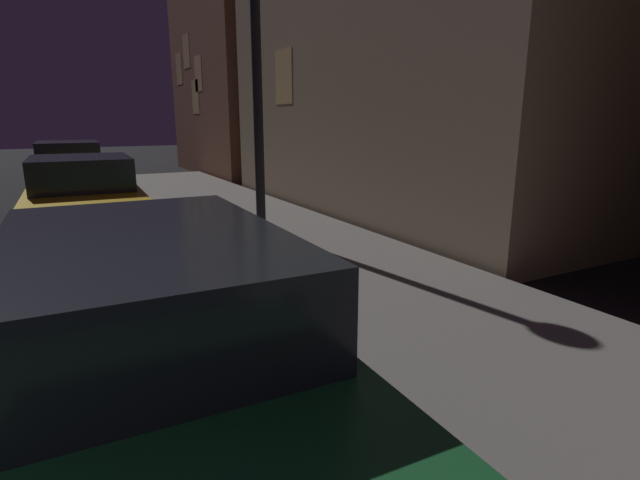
% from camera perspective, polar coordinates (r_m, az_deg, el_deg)
% --- Properties ---
extents(car_green, '(2.06, 4.58, 1.43)m').
position_cam_1_polar(car_green, '(3.26, -18.79, -11.43)').
color(car_green, '#19592D').
rests_on(car_green, ground).
extents(car_yellow_cab, '(2.13, 4.18, 1.43)m').
position_cam_1_polar(car_yellow_cab, '(9.69, -25.65, 4.40)').
color(car_yellow_cab, gold).
rests_on(car_yellow_cab, ground).
extents(car_black, '(2.14, 4.53, 1.43)m').
position_cam_1_polar(car_black, '(16.03, -26.97, 7.54)').
color(car_black, black).
rests_on(car_black, ground).
extents(street_lamp, '(0.44, 0.44, 4.92)m').
position_cam_1_polar(street_lamp, '(8.57, -7.47, 23.10)').
color(street_lamp, black).
rests_on(street_lamp, sidewalk).
extents(building_mid, '(8.95, 9.82, 8.40)m').
position_cam_1_polar(building_mid, '(13.13, 19.01, 22.53)').
color(building_mid, '#998466').
rests_on(building_mid, ground).
extents(building_far, '(8.81, 7.40, 8.17)m').
position_cam_1_polar(building_far, '(20.85, -1.89, 19.46)').
color(building_far, brown).
rests_on(building_far, ground).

